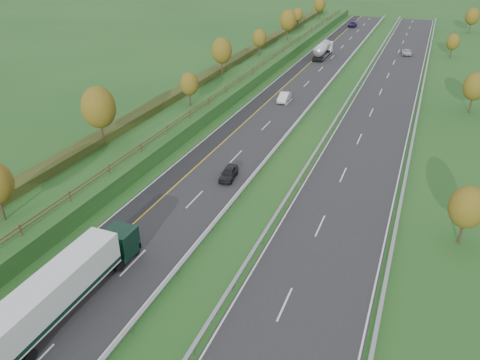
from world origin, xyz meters
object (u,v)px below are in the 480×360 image
object	(u,v)px
box_lorry	(64,287)
car_dark_near	(229,173)
road_tanker	(323,49)
car_oncoming	(407,52)
car_small_far	(353,24)
car_silver_mid	(284,97)

from	to	relation	value
box_lorry	car_dark_near	bearing A→B (deg)	83.46
road_tanker	car_dark_near	xyz separation A→B (m)	(3.71, -65.01, -1.14)
car_oncoming	box_lorry	bearing A→B (deg)	75.02
car_small_far	car_oncoming	bearing A→B (deg)	-60.28
road_tanker	car_small_far	bearing A→B (deg)	90.71
box_lorry	car_small_far	world-z (taller)	box_lorry
car_small_far	car_dark_near	bearing A→B (deg)	-87.36
road_tanker	car_dark_near	world-z (taller)	road_tanker
road_tanker	car_dark_near	bearing A→B (deg)	-86.73
road_tanker	car_oncoming	distance (m)	20.76
road_tanker	car_small_far	xyz separation A→B (m)	(-0.54, 43.27, -1.05)
box_lorry	car_oncoming	world-z (taller)	box_lorry
car_dark_near	car_silver_mid	xyz separation A→B (m)	(-2.43, 30.25, 0.08)
road_tanker	box_lorry	bearing A→B (deg)	-89.45
box_lorry	road_tanker	xyz separation A→B (m)	(-0.86, 89.84, -0.47)
box_lorry	car_silver_mid	distance (m)	55.11
car_dark_near	car_oncoming	bearing A→B (deg)	72.35
road_tanker	car_small_far	distance (m)	43.29
car_small_far	car_oncoming	world-z (taller)	car_small_far
car_dark_near	car_oncoming	xyz separation A→B (m)	(14.44, 75.01, -0.01)
car_silver_mid	car_oncoming	distance (m)	47.84
road_tanker	car_silver_mid	world-z (taller)	road_tanker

